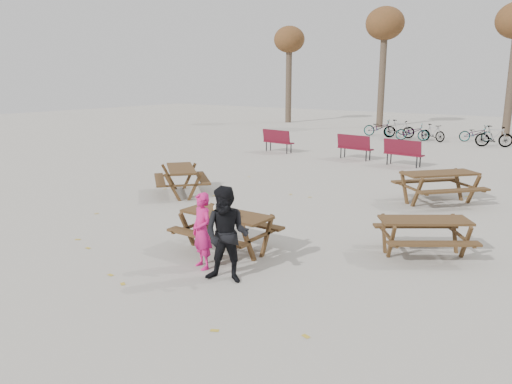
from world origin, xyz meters
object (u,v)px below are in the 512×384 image
Objects in this scene: main_picnic_table at (226,222)px; child at (202,231)px; picnic_table_east at (424,237)px; picnic_table_north at (181,181)px; adult at (227,235)px; soda_bottle at (215,210)px; picnic_table_far at (439,188)px; food_tray at (228,216)px.

main_picnic_table is 0.96m from child.
picnic_table_north is at bearing 136.87° from picnic_table_east.
adult is 6.55m from picnic_table_north.
soda_bottle reaches higher than picnic_table_east.
main_picnic_table is at bearing 5.18° from picnic_table_north.
main_picnic_table is 3.79m from picnic_table_east.
picnic_table_far is at bearing 94.75° from child.
main_picnic_table is 1.31× the size of child.
food_tray is at bearing 108.94° from adult.
picnic_table_north is at bearing 143.40° from main_picnic_table.
adult is (0.93, -1.15, 0.22)m from main_picnic_table.
soda_bottle is 0.09× the size of picnic_table_north.
food_tray is at bearing 4.75° from picnic_table_north.
adult is 0.98× the size of picnic_table_east.
child is at bearing 144.77° from adult.
adult reaches higher than picnic_table_far.
main_picnic_table is 0.34m from food_tray.
child reaches higher than picnic_table_north.
picnic_table_east is (2.28, 3.15, -0.45)m from adult.
picnic_table_north is at bearing 158.22° from child.
adult reaches higher than child.
adult is at bearing -42.56° from soda_bottle.
picnic_table_north is 7.15m from picnic_table_far.
main_picnic_table is at bearing 110.27° from adult.
soda_bottle reaches higher than food_tray.
picnic_table_far is at bearing 69.20° from soda_bottle.
picnic_table_north is at bearing 158.39° from picnic_table_far.
picnic_table_east is 7.38m from picnic_table_north.
soda_bottle is 0.85m from child.
main_picnic_table is 0.91× the size of picnic_table_far.
picnic_table_far reaches higher than main_picnic_table.
food_tray is 3.76m from picnic_table_east.
picnic_table_east is (3.03, 2.19, -0.44)m from food_tray.
food_tray is at bearing -3.65° from soda_bottle.
picnic_table_north is (-4.29, 3.97, -0.29)m from child.
food_tray is at bearing -179.21° from picnic_table_east.
soda_bottle is (-0.33, 0.02, 0.05)m from food_tray.
child is 0.77m from adult.
food_tray is 0.13× the size of child.
soda_bottle is 6.89m from picnic_table_far.
adult is at bearing 1.93° from picnic_table_north.
picnic_table_north is at bearing 121.46° from adult.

